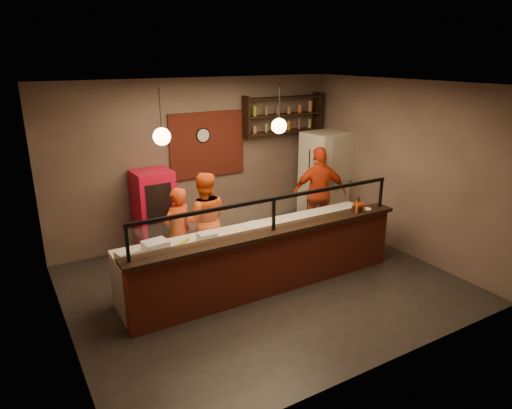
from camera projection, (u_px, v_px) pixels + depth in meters
floor at (263, 284)px, 7.54m from camera, size 6.00×6.00×0.00m
ceiling at (264, 84)px, 6.54m from camera, size 6.00×6.00×0.00m
wall_back at (198, 160)px, 9.08m from camera, size 6.00×0.00×6.00m
wall_left at (55, 227)px, 5.59m from camera, size 0.00×5.00×5.00m
wall_right at (401, 168)px, 8.48m from camera, size 0.00×5.00×5.00m
wall_front at (382, 247)px, 4.99m from camera, size 6.00×0.00×6.00m
brick_patch at (208, 145)px, 9.06m from camera, size 1.60×0.04×1.30m
service_counter at (273, 263)px, 7.14m from camera, size 4.60×0.25×1.00m
counter_ledge at (273, 232)px, 6.97m from camera, size 4.70×0.37×0.06m
worktop_cabinet at (257, 256)px, 7.57m from camera, size 4.60×0.75×0.85m
worktop at (257, 231)px, 7.43m from camera, size 4.60×0.75×0.05m
sneeze_guard at (274, 211)px, 6.86m from camera, size 4.50×0.05×0.52m
wall_shelving at (283, 115)px, 9.60m from camera, size 1.84×0.28×0.85m
wall_clock at (203, 135)px, 8.94m from camera, size 0.30×0.04×0.30m
pendant_left at (162, 136)px, 6.18m from camera, size 0.24×0.24×0.77m
pendant_right at (279, 126)px, 7.10m from camera, size 0.24×0.24×0.77m
cook_left at (178, 232)px, 7.66m from camera, size 0.65×0.53×1.55m
cook_mid at (204, 220)px, 7.94m from camera, size 1.00×0.89×1.72m
cook_right at (319, 193)px, 9.20m from camera, size 1.20×0.85×1.89m
fridge at (325, 180)px, 9.86m from camera, size 0.92×0.87×2.06m
red_cooler at (154, 212)px, 8.53m from camera, size 0.71×0.65×1.60m
pizza_dough at (259, 225)px, 7.58m from camera, size 0.49×0.49×0.01m
prep_tub_a at (156, 247)px, 6.54m from camera, size 0.37×0.31×0.17m
prep_tub_b at (207, 237)px, 6.94m from camera, size 0.27×0.22×0.14m
prep_tub_c at (126, 256)px, 6.29m from camera, size 0.31×0.27×0.13m
rolling_pin at (181, 243)px, 6.81m from camera, size 0.32×0.25×0.06m
condiment_caddy at (358, 208)px, 7.78m from camera, size 0.20×0.17×0.10m
pepper_mill at (358, 203)px, 7.85m from camera, size 0.06×0.06×0.22m
small_plate at (367, 209)px, 7.89m from camera, size 0.20×0.20×0.01m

